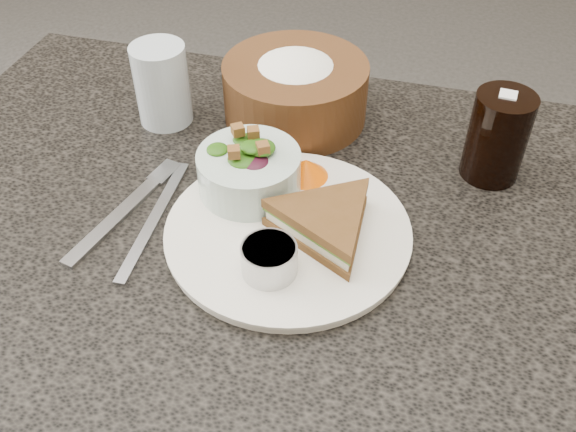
% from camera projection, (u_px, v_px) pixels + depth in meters
% --- Properties ---
extents(dining_table, '(1.00, 0.70, 0.75)m').
position_uv_depth(dining_table, '(288.00, 412.00, 0.96)').
color(dining_table, black).
rests_on(dining_table, floor).
extents(dinner_plate, '(0.26, 0.26, 0.01)m').
position_uv_depth(dinner_plate, '(288.00, 232.00, 0.70)').
color(dinner_plate, silver).
rests_on(dinner_plate, dining_table).
extents(sandwich, '(0.19, 0.19, 0.04)m').
position_uv_depth(sandwich, '(326.00, 223.00, 0.67)').
color(sandwich, '#56361A').
rests_on(sandwich, dinner_plate).
extents(salad_bowl, '(0.13, 0.13, 0.07)m').
position_uv_depth(salad_bowl, '(249.00, 166.00, 0.72)').
color(salad_bowl, '#B3CCC0').
rests_on(salad_bowl, dinner_plate).
extents(dressing_ramekin, '(0.06, 0.06, 0.03)m').
position_uv_depth(dressing_ramekin, '(269.00, 259.00, 0.64)').
color(dressing_ramekin, '#B1B2B4').
rests_on(dressing_ramekin, dinner_plate).
extents(orange_wedge, '(0.07, 0.07, 0.02)m').
position_uv_depth(orange_wedge, '(306.00, 168.00, 0.75)').
color(orange_wedge, '#F45B01').
rests_on(orange_wedge, dinner_plate).
extents(fork, '(0.05, 0.17, 0.00)m').
position_uv_depth(fork, '(119.00, 215.00, 0.72)').
color(fork, '#97989A').
rests_on(fork, dining_table).
extents(knife, '(0.02, 0.20, 0.00)m').
position_uv_depth(knife, '(155.00, 218.00, 0.72)').
color(knife, '#A5A7AE').
rests_on(knife, dining_table).
extents(bread_basket, '(0.21, 0.21, 0.11)m').
position_uv_depth(bread_basket, '(295.00, 82.00, 0.83)').
color(bread_basket, '#462B19').
rests_on(bread_basket, dining_table).
extents(cola_glass, '(0.09, 0.09, 0.12)m').
position_uv_depth(cola_glass, '(499.00, 132.00, 0.74)').
color(cola_glass, black).
rests_on(cola_glass, dining_table).
extents(water_glass, '(0.09, 0.09, 0.11)m').
position_uv_depth(water_glass, '(162.00, 84.00, 0.83)').
color(water_glass, silver).
rests_on(water_glass, dining_table).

